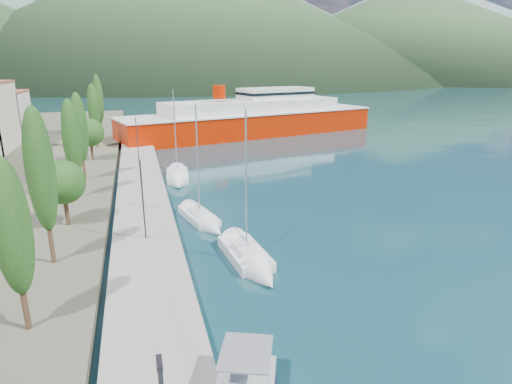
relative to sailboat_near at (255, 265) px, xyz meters
name	(u,v)px	position (x,y,z in m)	size (l,w,h in m)	color
ground	(164,108)	(1.96, 112.59, -0.31)	(1400.00, 1400.00, 0.00)	#153C46
quay	(142,195)	(-7.04, 18.59, 0.09)	(5.00, 88.00, 0.80)	gray
hills_far	(234,16)	(140.55, 611.33, 77.07)	(1480.00, 900.00, 180.00)	slate
hills_near	(253,21)	(100.01, 365.09, 48.86)	(1010.00, 520.00, 115.00)	#35522F
tree_row	(80,136)	(-13.16, 24.85, 5.56)	(3.74, 63.33, 11.03)	#47301E
lamp_posts	(142,193)	(-7.04, 6.83, 3.77)	(0.15, 49.29, 6.06)	#2D2D33
sailboat_near	(255,265)	(0.00, 0.00, 0.00)	(3.17, 8.33, 11.70)	silver
sailboat_mid	(206,223)	(-1.83, 9.09, -0.04)	(3.75, 8.02, 11.17)	silver
sailboat_far	(178,180)	(-2.78, 23.90, 0.01)	(3.19, 8.18, 11.76)	silver
ferry	(253,119)	(15.23, 55.41, 2.80)	(52.65, 23.91, 10.25)	#AC1900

